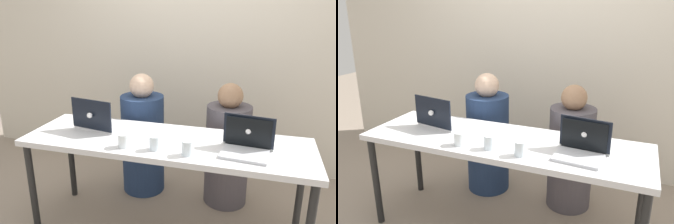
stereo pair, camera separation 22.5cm
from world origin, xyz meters
TOP-DOWN VIEW (x-y plane):
  - back_wall at (0.00, 1.26)m, footprint 5.12×0.10m
  - desk at (0.00, 0.00)m, footprint 1.97×0.61m
  - person_on_left at (-0.37, 0.55)m, footprint 0.38×0.38m
  - person_on_right at (0.37, 0.55)m, footprint 0.45×0.45m
  - laptop_back_right at (0.56, 0.09)m, footprint 0.35×0.28m
  - laptop_back_left at (-0.54, 0.07)m, footprint 0.38×0.31m
  - laptop_front_right at (0.54, -0.07)m, footprint 0.30×0.25m
  - water_glass_center at (-0.02, -0.18)m, footprint 0.07×0.07m
  - water_glass_left at (-0.22, -0.19)m, footprint 0.08×0.08m
  - water_glass_right at (0.20, -0.20)m, footprint 0.07×0.07m

SIDE VIEW (x-z plane):
  - person_on_right at x=0.37m, z-range -0.06..0.99m
  - person_on_left at x=-0.37m, z-range -0.06..1.02m
  - desk at x=0.00m, z-range 0.31..1.05m
  - water_glass_left at x=-0.22m, z-range 0.74..0.83m
  - water_glass_center at x=-0.02m, z-range 0.74..0.83m
  - water_glass_right at x=0.20m, z-range 0.74..0.83m
  - laptop_front_right at x=0.54m, z-range 0.69..0.89m
  - laptop_back_right at x=0.56m, z-range 0.68..0.90m
  - laptop_back_left at x=-0.54m, z-range 0.68..0.92m
  - back_wall at x=0.00m, z-range 0.00..2.32m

